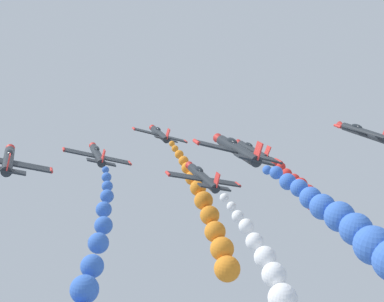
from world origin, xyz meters
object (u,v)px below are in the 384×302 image
at_px(airplane_left_inner, 97,155).
at_px(airplane_trailing, 363,132).
at_px(airplane_right_outer, 8,160).
at_px(airplane_high_slot, 237,149).
at_px(airplane_lead, 160,134).
at_px(airplane_left_outer, 203,177).
at_px(airplane_right_inner, 252,150).

height_order(airplane_left_inner, airplane_trailing, airplane_trailing).
bearing_deg(airplane_right_outer, airplane_high_slot, -26.58).
relative_size(airplane_lead, airplane_high_slot, 1.00).
bearing_deg(airplane_left_outer, airplane_right_outer, 177.41).
bearing_deg(airplane_left_inner, airplane_trailing, -19.04).
xyz_separation_m(airplane_right_inner, airplane_right_outer, (-33.55, -9.93, 3.98)).
height_order(airplane_trailing, airplane_high_slot, airplane_high_slot).
distance_m(airplane_lead, airplane_high_slot, 34.73).
bearing_deg(airplane_left_inner, airplane_right_outer, -133.72).
distance_m(airplane_left_inner, airplane_trailing, 36.28).
relative_size(airplane_right_outer, airplane_trailing, 1.00).
bearing_deg(airplane_trailing, airplane_high_slot, -155.05).
bearing_deg(airplane_trailing, airplane_left_outer, -178.68).
bearing_deg(airplane_right_outer, airplane_trailing, -0.60).
relative_size(airplane_right_inner, airplane_left_outer, 1.00).
bearing_deg(airplane_high_slot, airplane_lead, 89.25).
distance_m(airplane_right_inner, airplane_left_outer, 15.91).
height_order(airplane_lead, airplane_trailing, airplane_trailing).
bearing_deg(airplane_high_slot, airplane_right_inner, 61.53).
bearing_deg(airplane_right_inner, airplane_left_inner, 176.51).
xyz_separation_m(airplane_left_outer, airplane_high_slot, (0.17, -10.09, 5.90)).
distance_m(airplane_trailing, airplane_high_slot, 25.24).
bearing_deg(airplane_lead, airplane_left_inner, -134.80).
relative_size(airplane_lead, airplane_left_outer, 1.00).
relative_size(airplane_left_inner, airplane_trailing, 1.00).
relative_size(airplane_right_inner, airplane_high_slot, 1.00).
bearing_deg(airplane_right_inner, airplane_lead, 129.57).
distance_m(airplane_left_inner, airplane_right_inner, 22.78).
distance_m(airplane_left_outer, airplane_right_outer, 22.32).
distance_m(airplane_right_outer, airplane_high_slot, 24.86).
bearing_deg(airplane_lead, airplane_high_slot, -90.75).
height_order(airplane_lead, airplane_right_inner, airplane_lead).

